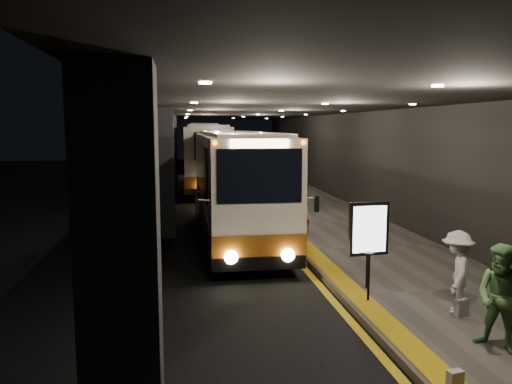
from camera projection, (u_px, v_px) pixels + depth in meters
ground at (215, 266)px, 13.54m from camera, size 90.00×90.00×0.00m
lane_line_white at (157, 230)px, 18.18m from camera, size 0.12×50.00×0.01m
kerb_stripe_yellow at (269, 227)px, 18.79m from camera, size 0.18×50.00×0.01m
sidewalk at (330, 223)px, 19.13m from camera, size 4.50×50.00×0.15m
tactile_strip at (282, 223)px, 18.84m from camera, size 0.50×50.00×0.01m
terminal_wall at (388, 147)px, 19.08m from camera, size 0.10×50.00×6.00m
support_columns at (163, 173)px, 16.96m from camera, size 0.80×24.80×4.40m
canopy at (273, 104)px, 18.21m from camera, size 9.00×50.00×0.40m
coach_main at (235, 188)px, 17.22m from camera, size 2.33×11.23×3.49m
coach_second at (210, 159)px, 30.39m from camera, size 3.17×12.05×3.75m
coach_third at (201, 147)px, 45.27m from camera, size 2.76×12.54×3.93m
passenger_boarding at (303, 220)px, 15.25m from camera, size 0.56×0.66×1.53m
passenger_waiting_green at (502, 298)px, 8.02m from camera, size 0.92×1.00×1.76m
passenger_waiting_white at (457, 272)px, 9.68m from camera, size 0.97×1.15×1.63m
bag_polka at (461, 308)px, 9.55m from camera, size 0.31×0.21×0.35m
bag_plain at (455, 380)px, 6.90m from camera, size 0.24×0.17×0.27m
info_sign at (369, 230)px, 11.06m from camera, size 0.93×0.20×1.97m
stanchion_post at (369, 277)px, 10.37m from camera, size 0.05×0.05×1.01m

